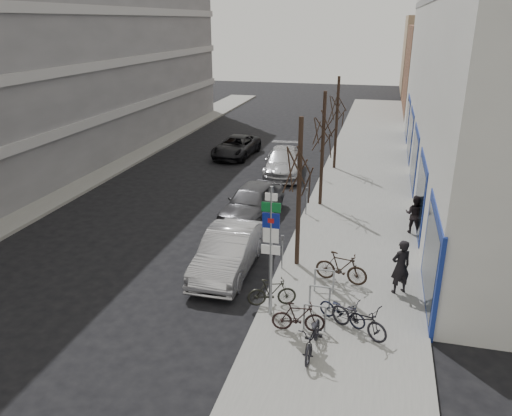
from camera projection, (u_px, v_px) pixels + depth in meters
The scene contains 25 objects.
ground at pixel (196, 308), 15.64m from camera, with size 120.00×120.00×0.00m, color black.
sidewalk_east at pixel (360, 209), 23.65m from camera, with size 5.00×70.00×0.15m, color slate.
sidewalk_west at pixel (71, 184), 27.22m from camera, with size 3.00×70.00×0.15m, color slate.
brick_building_far at pixel (472, 70), 47.50m from camera, with size 12.00×14.00×8.00m, color brown.
tan_building_far at pixel (459, 55), 60.81m from camera, with size 13.00×12.00×9.00m, color #937A5B.
highway_sign_pole at pixel (271, 244), 14.21m from camera, with size 0.55×0.10×4.20m.
bike_rack at pixel (320, 295), 15.08m from camera, with size 0.66×2.26×0.83m.
tree_near at pixel (300, 158), 16.77m from camera, with size 1.80×1.80×5.50m.
tree_mid at pixel (324, 122), 22.66m from camera, with size 1.80×1.80×5.50m.
tree_far at pixel (338, 101), 28.56m from camera, with size 1.80×1.80×5.50m.
meter_front at pixel (282, 249), 17.54m from camera, with size 0.10×0.08×1.27m.
meter_mid at pixel (306, 198), 22.53m from camera, with size 0.10×0.08×1.27m.
meter_back at pixel (322, 166), 27.52m from camera, with size 0.10×0.08×1.27m.
bike_near_left at pixel (313, 335), 13.13m from camera, with size 0.54×1.78×1.08m, color black.
bike_near_right at pixel (298, 317), 14.05m from camera, with size 0.46×1.53×0.93m, color black.
bike_mid_curb at pixel (343, 308), 14.46m from camera, with size 0.46×1.52×0.93m, color black.
bike_mid_inner at pixel (272, 292), 15.34m from camera, with size 0.46×1.53×0.93m, color black.
bike_far_curb at pixel (359, 316), 13.94m from camera, with size 0.55×1.83×1.12m, color black.
bike_far_inner at pixel (341, 267), 16.69m from camera, with size 0.54×1.80×1.09m, color black.
parked_car_front at pixel (228, 252), 17.64m from camera, with size 1.63×4.68×1.54m, color #B9B8BE.
parked_car_mid at pixel (252, 202), 22.45m from camera, with size 1.87×4.65×1.58m, color #45454A.
parked_car_back at pixel (283, 162), 28.96m from camera, with size 2.07×5.09×1.48m, color #B7B8BD.
lane_car at pixel (236, 147), 32.80m from camera, with size 2.19×4.75×1.32m, color black.
pedestrian_near at pixel (401, 267), 15.92m from camera, with size 0.67×0.44×1.84m, color black.
pedestrian_far at pixel (415, 214), 20.51m from camera, with size 0.61×0.41×1.66m, color black.
Camera 1 is at (5.18, -12.65, 8.45)m, focal length 35.00 mm.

